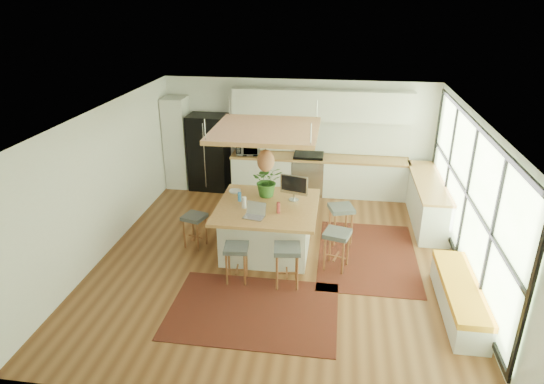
% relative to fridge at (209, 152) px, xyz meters
% --- Properties ---
extents(floor, '(7.00, 7.00, 0.00)m').
position_rel_fridge_xyz_m(floor, '(2.15, -3.17, -0.93)').
color(floor, '#593119').
rests_on(floor, ground).
extents(ceiling, '(7.00, 7.00, 0.00)m').
position_rel_fridge_xyz_m(ceiling, '(2.15, -3.17, 1.78)').
color(ceiling, white).
rests_on(ceiling, ground).
extents(wall_back, '(6.50, 0.00, 6.50)m').
position_rel_fridge_xyz_m(wall_back, '(2.15, 0.33, 0.42)').
color(wall_back, silver).
rests_on(wall_back, ground).
extents(wall_front, '(6.50, 0.00, 6.50)m').
position_rel_fridge_xyz_m(wall_front, '(2.15, -6.67, 0.42)').
color(wall_front, silver).
rests_on(wall_front, ground).
extents(wall_left, '(0.00, 7.00, 7.00)m').
position_rel_fridge_xyz_m(wall_left, '(-1.10, -3.17, 0.42)').
color(wall_left, silver).
rests_on(wall_left, ground).
extents(wall_right, '(0.00, 7.00, 7.00)m').
position_rel_fridge_xyz_m(wall_right, '(5.40, -3.17, 0.42)').
color(wall_right, silver).
rests_on(wall_right, ground).
extents(window_wall, '(0.10, 6.20, 2.60)m').
position_rel_fridge_xyz_m(window_wall, '(5.37, -3.17, 0.47)').
color(window_wall, black).
rests_on(window_wall, wall_right).
extents(pantry, '(0.55, 0.60, 2.25)m').
position_rel_fridge_xyz_m(pantry, '(-0.80, 0.01, 0.20)').
color(pantry, silver).
rests_on(pantry, floor).
extents(back_counter_base, '(4.20, 0.60, 0.88)m').
position_rel_fridge_xyz_m(back_counter_base, '(2.70, 0.01, -0.49)').
color(back_counter_base, silver).
rests_on(back_counter_base, floor).
extents(back_counter_top, '(4.24, 0.64, 0.05)m').
position_rel_fridge_xyz_m(back_counter_top, '(2.70, 0.01, -0.03)').
color(back_counter_top, '#9F6938').
rests_on(back_counter_top, back_counter_base).
extents(backsplash, '(4.20, 0.02, 0.80)m').
position_rel_fridge_xyz_m(backsplash, '(2.70, 0.31, 0.43)').
color(backsplash, white).
rests_on(backsplash, wall_back).
extents(upper_cabinets, '(4.20, 0.34, 0.70)m').
position_rel_fridge_xyz_m(upper_cabinets, '(2.70, 0.15, 1.22)').
color(upper_cabinets, silver).
rests_on(upper_cabinets, wall_back).
extents(range, '(0.76, 0.62, 1.00)m').
position_rel_fridge_xyz_m(range, '(2.45, 0.01, -0.43)').
color(range, '#A5A5AA').
rests_on(range, floor).
extents(right_counter_base, '(0.60, 2.50, 0.88)m').
position_rel_fridge_xyz_m(right_counter_base, '(5.08, -1.17, -0.49)').
color(right_counter_base, silver).
rests_on(right_counter_base, floor).
extents(right_counter_top, '(0.64, 2.54, 0.05)m').
position_rel_fridge_xyz_m(right_counter_top, '(5.08, -1.17, -0.03)').
color(right_counter_top, '#9F6938').
rests_on(right_counter_top, right_counter_base).
extents(window_bench, '(0.52, 2.00, 0.50)m').
position_rel_fridge_xyz_m(window_bench, '(5.10, -4.37, -0.68)').
color(window_bench, silver).
rests_on(window_bench, floor).
extents(ceiling_panel, '(1.86, 1.86, 0.80)m').
position_rel_fridge_xyz_m(ceiling_panel, '(1.85, -2.77, 1.12)').
color(ceiling_panel, '#9F6938').
rests_on(ceiling_panel, ceiling).
extents(rug_near, '(2.60, 1.80, 0.01)m').
position_rel_fridge_xyz_m(rug_near, '(1.97, -4.81, -0.92)').
color(rug_near, black).
rests_on(rug_near, floor).
extents(rug_right, '(1.80, 2.60, 0.01)m').
position_rel_fridge_xyz_m(rug_right, '(3.79, -2.87, -0.92)').
color(rug_right, black).
rests_on(rug_right, floor).
extents(fridge, '(0.95, 0.75, 1.86)m').
position_rel_fridge_xyz_m(fridge, '(0.00, 0.00, 0.00)').
color(fridge, black).
rests_on(fridge, floor).
extents(island, '(1.85, 1.85, 0.93)m').
position_rel_fridge_xyz_m(island, '(1.90, -2.91, -0.46)').
color(island, '#9F6938').
rests_on(island, floor).
extents(stool_near_left, '(0.43, 0.43, 0.67)m').
position_rel_fridge_xyz_m(stool_near_left, '(1.55, -4.03, -0.57)').
color(stool_near_left, '#3D4144').
rests_on(stool_near_left, floor).
extents(stool_near_right, '(0.49, 0.49, 0.73)m').
position_rel_fridge_xyz_m(stool_near_right, '(2.40, -4.04, -0.57)').
color(stool_near_right, '#3D4144').
rests_on(stool_near_right, floor).
extents(stool_right_front, '(0.53, 0.53, 0.73)m').
position_rel_fridge_xyz_m(stool_right_front, '(3.21, -3.39, -0.57)').
color(stool_right_front, '#3D4144').
rests_on(stool_right_front, floor).
extents(stool_right_back, '(0.56, 0.56, 0.76)m').
position_rel_fridge_xyz_m(stool_right_back, '(3.27, -2.38, -0.57)').
color(stool_right_back, '#3D4144').
rests_on(stool_right_back, floor).
extents(stool_left_side, '(0.49, 0.49, 0.67)m').
position_rel_fridge_xyz_m(stool_left_side, '(0.50, -2.98, -0.57)').
color(stool_left_side, '#3D4144').
rests_on(stool_left_side, floor).
extents(laptop, '(0.42, 0.44, 0.27)m').
position_rel_fridge_xyz_m(laptop, '(1.75, -3.45, 0.12)').
color(laptop, '#A5A5AA').
rests_on(laptop, island).
extents(monitor, '(0.58, 0.33, 0.51)m').
position_rel_fridge_xyz_m(monitor, '(2.36, -2.61, 0.26)').
color(monitor, '#A5A5AA').
rests_on(monitor, island).
extents(microwave, '(0.62, 0.41, 0.39)m').
position_rel_fridge_xyz_m(microwave, '(0.98, -0.01, 0.20)').
color(microwave, '#A5A5AA').
rests_on(microwave, back_counter_top).
extents(island_plant, '(0.69, 0.74, 0.49)m').
position_rel_fridge_xyz_m(island_plant, '(1.84, -2.47, 0.25)').
color(island_plant, '#1E4C19').
rests_on(island_plant, island).
extents(island_bowl, '(0.24, 0.24, 0.06)m').
position_rel_fridge_xyz_m(island_bowl, '(1.18, -2.43, 0.03)').
color(island_bowl, silver).
rests_on(island_bowl, island).
extents(island_bottle_0, '(0.07, 0.07, 0.19)m').
position_rel_fridge_xyz_m(island_bottle_0, '(1.35, -2.81, 0.10)').
color(island_bottle_0, '#2F6FBC').
rests_on(island_bottle_0, island).
extents(island_bottle_1, '(0.07, 0.07, 0.19)m').
position_rel_fridge_xyz_m(island_bottle_1, '(1.50, -3.06, 0.10)').
color(island_bottle_1, white).
rests_on(island_bottle_1, island).
extents(island_bottle_2, '(0.07, 0.07, 0.19)m').
position_rel_fridge_xyz_m(island_bottle_2, '(2.15, -3.21, 0.10)').
color(island_bottle_2, '#9E3734').
rests_on(island_bottle_2, island).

